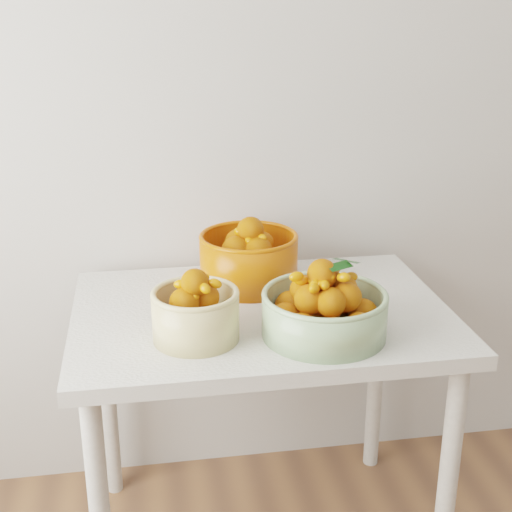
% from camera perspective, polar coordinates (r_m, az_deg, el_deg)
% --- Properties ---
extents(table, '(1.00, 0.70, 0.75)m').
position_cam_1_polar(table, '(1.95, 0.43, -6.83)').
color(table, silver).
rests_on(table, ground).
extents(bowl_cream, '(0.24, 0.24, 0.18)m').
position_cam_1_polar(bowl_cream, '(1.73, -4.84, -4.52)').
color(bowl_cream, '#DEC687').
rests_on(bowl_cream, table).
extents(bowl_green, '(0.31, 0.31, 0.20)m').
position_cam_1_polar(bowl_green, '(1.75, 5.43, -4.29)').
color(bowl_green, '#9AB988').
rests_on(bowl_green, table).
extents(bowl_orange, '(0.32, 0.32, 0.20)m').
position_cam_1_polar(bowl_orange, '(2.04, -0.61, -0.17)').
color(bowl_orange, '#CD4C0B').
rests_on(bowl_orange, table).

